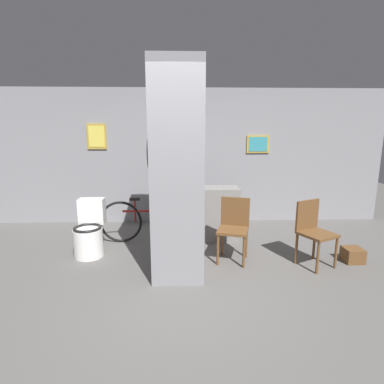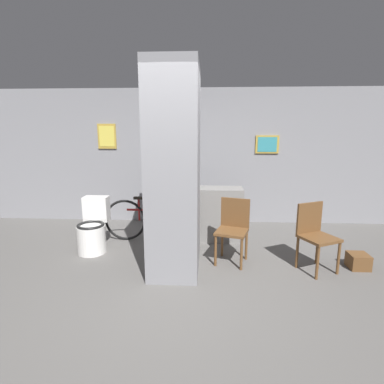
{
  "view_description": "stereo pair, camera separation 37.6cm",
  "coord_description": "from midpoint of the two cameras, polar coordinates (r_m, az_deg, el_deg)",
  "views": [
    {
      "loc": [
        0.01,
        -3.25,
        1.81
      ],
      "look_at": [
        0.16,
        0.92,
        0.95
      ],
      "focal_mm": 28.0,
      "sensor_mm": 36.0,
      "label": 1
    },
    {
      "loc": [
        0.38,
        -3.25,
        1.81
      ],
      "look_at": [
        0.16,
        0.92,
        0.95
      ],
      "focal_mm": 28.0,
      "sensor_mm": 36.0,
      "label": 2
    }
  ],
  "objects": [
    {
      "name": "floor_crate",
      "position": [
        4.75,
        31.16,
        -11.23
      ],
      "size": [
        0.25,
        0.25,
        0.2
      ],
      "color": "brown",
      "rests_on": "ground_plane"
    },
    {
      "name": "toilet",
      "position": [
        4.75,
        -16.22,
        -6.99
      ],
      "size": [
        0.42,
        0.58,
        0.81
      ],
      "color": "white",
      "rests_on": "ground_plane"
    },
    {
      "name": "bicycle",
      "position": [
        4.99,
        -5.13,
        -5.31
      ],
      "size": [
        1.66,
        0.42,
        0.75
      ],
      "color": "black",
      "rests_on": "ground_plane"
    },
    {
      "name": "chair_by_doorway",
      "position": [
        4.32,
        24.74,
        -7.16
      ],
      "size": [
        0.54,
        0.54,
        0.88
      ],
      "rotation": [
        0.0,
        0.0,
        0.45
      ],
      "color": "brown",
      "rests_on": "ground_plane"
    },
    {
      "name": "bottle_tall",
      "position": [
        4.9,
        2.08,
        2.04
      ],
      "size": [
        0.07,
        0.07,
        0.29
      ],
      "color": "#267233",
      "rests_on": "counter_shelf"
    },
    {
      "name": "wall_back",
      "position": [
        5.91,
        1.22,
        6.7
      ],
      "size": [
        8.0,
        0.09,
        2.6
      ],
      "color": "gray",
      "rests_on": "ground_plane"
    },
    {
      "name": "counter_shelf",
      "position": [
        5.03,
        5.02,
        -4.18
      ],
      "size": [
        1.17,
        0.44,
        0.89
      ],
      "color": "gray",
      "rests_on": "ground_plane"
    },
    {
      "name": "chair_near_pillar",
      "position": [
        4.24,
        10.36,
        -6.61
      ],
      "size": [
        0.51,
        0.51,
        0.88
      ],
      "rotation": [
        0.0,
        0.0,
        -0.3
      ],
      "color": "brown",
      "rests_on": "ground_plane"
    },
    {
      "name": "pillar_center",
      "position": [
        3.82,
        -0.52,
        3.96
      ],
      "size": [
        0.65,
        1.04,
        2.6
      ],
      "color": "gray",
      "rests_on": "ground_plane"
    },
    {
      "name": "ground_plane",
      "position": [
        3.73,
        -0.28,
        -17.42
      ],
      "size": [
        14.0,
        14.0,
        0.0
      ],
      "primitive_type": "plane",
      "color": "#5B5956"
    }
  ]
}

